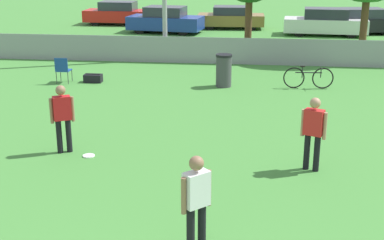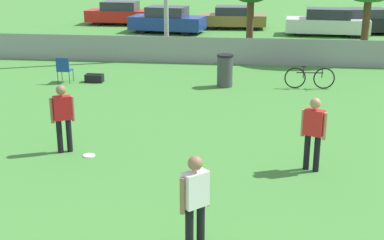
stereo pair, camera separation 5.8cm
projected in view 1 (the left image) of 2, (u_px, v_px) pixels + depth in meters
fence_backline at (211, 51)px, 22.21m from camera, size 21.18×0.07×1.21m
player_receiver_white at (196, 198)px, 8.12m from camera, size 0.44×0.43×1.61m
player_thrower_red at (62, 114)px, 12.27m from camera, size 0.51×0.37×1.61m
player_defender_red at (313, 129)px, 11.25m from camera, size 0.52×0.36×1.61m
frisbee_disc at (89, 156)px, 12.29m from camera, size 0.28×0.28×0.03m
folding_chair_sideline at (63, 69)px, 18.94m from camera, size 0.47×0.47×0.92m
bicycle_sideline at (308, 78)px, 18.25m from camera, size 1.71×0.44×0.78m
trash_bin at (224, 70)px, 18.44m from camera, size 0.56×0.56×1.13m
gear_bag_sideline at (93, 78)px, 19.18m from camera, size 0.63×0.35×0.31m
parked_car_red at (118, 13)px, 33.97m from camera, size 4.27×1.85×1.45m
parked_car_blue at (165, 20)px, 30.57m from camera, size 4.41×2.41×1.49m
parked_car_tan at (231, 18)px, 32.32m from camera, size 4.03×1.94×1.32m
parked_car_white at (325, 23)px, 29.65m from camera, size 4.63×2.05×1.49m
parked_car_dark at (362, 22)px, 30.30m from camera, size 4.47×2.45×1.42m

